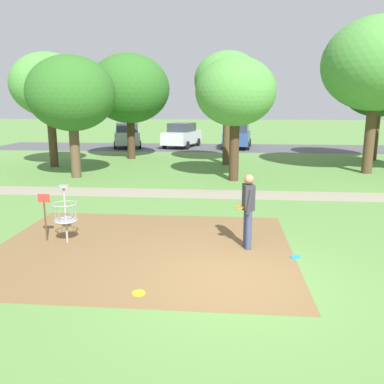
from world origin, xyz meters
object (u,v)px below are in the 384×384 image
at_px(frisbee_mid_grass, 295,257).
at_px(tree_near_right, 129,89).
at_px(tree_mid_right, 228,81).
at_px(tree_far_center, 48,85).
at_px(parked_car_center_right, 237,136).
at_px(tree_mid_left, 380,85).
at_px(tree_far_left, 71,94).
at_px(parked_car_leftmost, 127,135).
at_px(tree_far_right, 235,92).
at_px(frisbee_by_tee, 139,293).
at_px(parked_car_center_left, 182,135).
at_px(tree_near_left, 377,65).
at_px(disc_golf_basket, 63,212).
at_px(player_foreground_watching, 248,207).

bearing_deg(frisbee_mid_grass, tree_near_right, 115.48).
bearing_deg(tree_near_right, tree_mid_right, -18.39).
relative_size(tree_far_center, parked_car_center_right, 1.33).
bearing_deg(tree_mid_left, parked_car_center_right, 143.03).
height_order(tree_far_left, tree_far_center, tree_far_center).
bearing_deg(parked_car_leftmost, tree_near_right, -73.88).
bearing_deg(tree_far_left, tree_far_right, -0.96).
distance_m(tree_mid_right, tree_far_right, 4.65).
height_order(frisbee_mid_grass, parked_car_leftmost, parked_car_leftmost).
distance_m(frisbee_by_tee, tree_far_left, 12.46).
bearing_deg(frisbee_mid_grass, frisbee_by_tee, -147.37).
height_order(frisbee_mid_grass, parked_car_center_left, parked_car_center_left).
relative_size(tree_near_left, parked_car_leftmost, 1.57).
xyz_separation_m(tree_near_left, parked_car_center_left, (-10.11, 10.82, -4.05)).
distance_m(tree_near_left, parked_car_leftmost, 18.20).
bearing_deg(parked_car_center_left, parked_car_center_right, -2.17).
height_order(frisbee_mid_grass, tree_mid_right, tree_mid_right).
relative_size(tree_mid_left, tree_mid_right, 1.02).
height_order(tree_far_center, parked_car_leftmost, tree_far_center).
distance_m(tree_far_left, parked_car_center_right, 15.22).
distance_m(tree_mid_left, tree_far_left, 16.90).
xyz_separation_m(tree_mid_left, tree_far_right, (-8.31, -7.17, -0.57)).
height_order(frisbee_by_tee, parked_car_center_left, parked_car_center_left).
bearing_deg(tree_near_left, tree_mid_left, 67.85).
bearing_deg(tree_far_left, frisbee_mid_grass, -46.93).
height_order(disc_golf_basket, player_foreground_watching, player_foreground_watching).
distance_m(tree_mid_right, tree_far_center, 9.19).
relative_size(tree_far_left, parked_car_center_right, 1.21).
xyz_separation_m(disc_golf_basket, parked_car_center_right, (4.60, 21.26, 0.17)).
height_order(tree_mid_left, tree_far_left, tree_mid_left).
bearing_deg(disc_golf_basket, tree_near_right, 97.45).
relative_size(player_foreground_watching, parked_car_center_right, 0.39).
xyz_separation_m(frisbee_by_tee, frisbee_mid_grass, (2.99, 1.92, 0.00)).
bearing_deg(tree_far_center, disc_golf_basket, -65.00).
distance_m(frisbee_by_tee, tree_far_center, 16.18).
distance_m(player_foreground_watching, tree_far_right, 8.62).
height_order(tree_mid_left, parked_car_center_left, tree_mid_left).
bearing_deg(disc_golf_basket, frisbee_mid_grass, -5.31).
height_order(frisbee_mid_grass, parked_car_center_right, parked_car_center_right).
bearing_deg(tree_far_right, disc_golf_basket, -116.75).
xyz_separation_m(frisbee_by_tee, parked_car_center_left, (-1.93, 23.83, 0.91)).
bearing_deg(disc_golf_basket, frisbee_by_tee, -46.12).
bearing_deg(player_foreground_watching, frisbee_by_tee, -129.39).
bearing_deg(tree_near_right, frisbee_by_tee, -76.08).
distance_m(tree_near_right, tree_far_center, 4.77).
distance_m(disc_golf_basket, player_foreground_watching, 4.31).
height_order(tree_mid_right, tree_far_left, tree_mid_right).
relative_size(tree_far_left, parked_car_center_left, 1.17).
distance_m(tree_near_right, parked_car_center_right, 9.79).
distance_m(frisbee_mid_grass, parked_car_leftmost, 23.48).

